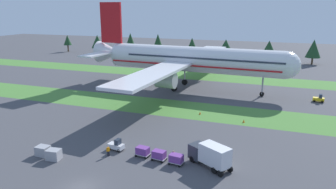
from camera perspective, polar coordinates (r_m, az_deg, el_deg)
The scene contains 17 objects.
ground_plane at distance 44.59m, azimuth -15.09°, elevation -15.70°, with size 400.00×400.00×0.00m, color #47474C.
grass_strip_near at distance 74.60m, azimuth 1.01°, elevation -2.40°, with size 320.00×12.64×0.01m, color #4C8438.
grass_strip_far at distance 109.41m, azimuth 7.41°, elevation 3.14°, with size 320.00×12.64×0.01m, color #4C8438.
airliner at distance 90.67m, azimuth 3.64°, elevation 6.33°, with size 59.18×73.14×24.13m.
baggage_tug at distance 53.58m, azimuth -9.15°, elevation -8.92°, with size 2.74×1.61×1.97m.
cargo_dolly_lead at distance 50.94m, azimuth -4.51°, elevation -9.95°, with size 2.37×1.76×1.55m.
cargo_dolly_second at distance 49.60m, azimuth -1.61°, elevation -10.62°, with size 2.37×1.76×1.55m.
cargo_dolly_third at distance 48.41m, azimuth 1.46°, elevation -11.31°, with size 2.37×1.76×1.55m.
catering_truck at distance 47.70m, azimuth 7.48°, elevation -10.48°, with size 7.16×5.52×3.58m.
pushback_tractor at distance 87.46m, azimuth 25.21°, elevation -0.68°, with size 2.66×1.43×1.97m.
ground_crew_marshaller at distance 51.68m, azimuth -10.58°, elevation -9.76°, with size 0.41×0.44×1.74m.
ground_crew_loader at distance 49.28m, azimuth 0.95°, elevation -10.77°, with size 0.36×0.51×1.74m.
uld_container_0 at distance 52.82m, azimuth -19.61°, elevation -10.01°, with size 2.00×1.60×1.63m, color #A3A3A8.
uld_container_1 at distance 54.81m, azimuth -21.33°, elevation -9.29°, with size 2.00×1.60×1.55m, color #A3A3A8.
taxiway_marker_0 at distance 67.01m, azimuth 13.30°, elevation -4.58°, with size 0.44×0.44×0.67m, color orange.
taxiway_marker_1 at distance 70.48m, azimuth 5.71°, elevation -3.28°, with size 0.44×0.44×0.61m, color orange.
distant_tree_line at distance 147.12m, azimuth 10.35°, elevation 8.62°, with size 173.33×11.19×12.13m.
Camera 1 is at (23.14, -30.81, 22.46)m, focal length 34.33 mm.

